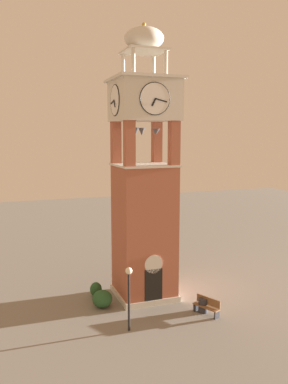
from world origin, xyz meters
TOP-DOWN VIEW (x-y plane):
  - ground at (0.00, 0.00)m, footprint 80.00×80.00m
  - clock_tower at (-0.00, -0.00)m, footprint 3.86×3.86m
  - park_bench at (2.43, -3.68)m, footprint 1.07×1.64m
  - lamp_post at (-2.27, -4.01)m, footprint 0.36×0.36m
  - trash_bin at (2.34, -3.38)m, footprint 0.52×0.52m
  - shrub_near_entry at (-2.88, -0.79)m, footprint 1.17×1.17m
  - shrub_left_of_tower at (-2.86, 0.91)m, footprint 0.74×0.74m

SIDE VIEW (x-z plane):
  - ground at x=0.00m, z-range 0.00..0.00m
  - trash_bin at x=2.34m, z-range 0.00..0.80m
  - shrub_left_of_tower at x=-2.86m, z-range 0.00..0.90m
  - park_bench at x=2.43m, z-range 0.01..0.96m
  - shrub_near_entry at x=-2.88m, z-range 0.00..1.02m
  - lamp_post at x=-2.27m, z-range 0.69..4.07m
  - clock_tower at x=0.00m, z-range -1.51..14.84m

